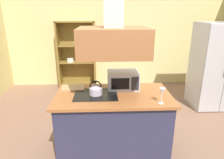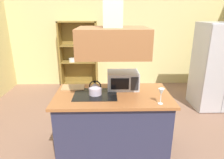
% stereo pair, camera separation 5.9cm
% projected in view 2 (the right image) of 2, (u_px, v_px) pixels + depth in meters
% --- Properties ---
extents(ground_plane, '(7.80, 7.80, 0.00)m').
position_uv_depth(ground_plane, '(127.00, 147.00, 3.09)').
color(ground_plane, '#85614E').
extents(wall_back, '(6.00, 0.12, 2.70)m').
position_uv_depth(wall_back, '(118.00, 37.00, 5.50)').
color(wall_back, '#DFCE86').
rests_on(wall_back, ground).
extents(kitchen_island, '(1.62, 0.88, 0.90)m').
position_uv_depth(kitchen_island, '(113.00, 122.00, 2.94)').
color(kitchen_island, '#2C2E49').
rests_on(kitchen_island, ground).
extents(range_hood, '(0.90, 0.70, 1.25)m').
position_uv_depth(range_hood, '(113.00, 33.00, 2.53)').
color(range_hood, '#9B5F35').
extents(refrigerator, '(0.90, 0.77, 1.81)m').
position_uv_depth(refrigerator, '(218.00, 67.00, 4.19)').
color(refrigerator, silver).
rests_on(refrigerator, ground).
extents(dish_cabinet, '(1.00, 0.40, 1.78)m').
position_uv_depth(dish_cabinet, '(79.00, 59.00, 5.45)').
color(dish_cabinet, olive).
rests_on(dish_cabinet, ground).
extents(kettle, '(0.18, 0.18, 0.20)m').
position_uv_depth(kettle, '(95.00, 89.00, 2.77)').
color(kettle, '#C1B2C8').
rests_on(kettle, kitchen_island).
extents(cutting_board, '(0.35, 0.26, 0.02)m').
position_uv_depth(cutting_board, '(73.00, 87.00, 3.02)').
color(cutting_board, tan).
rests_on(cutting_board, kitchen_island).
extents(microwave, '(0.46, 0.35, 0.26)m').
position_uv_depth(microwave, '(123.00, 80.00, 2.98)').
color(microwave, '#B7BABF').
rests_on(microwave, kitchen_island).
extents(wine_glass_on_counter, '(0.08, 0.08, 0.21)m').
position_uv_depth(wine_glass_on_counter, '(161.00, 93.00, 2.46)').
color(wine_glass_on_counter, silver).
rests_on(wine_glass_on_counter, kitchen_island).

